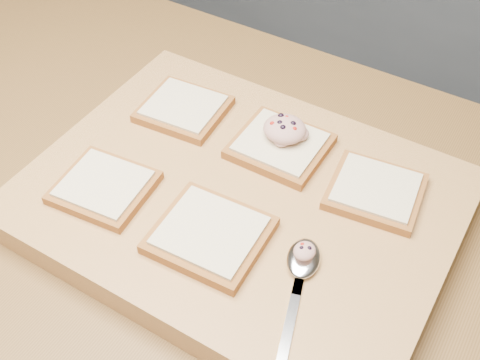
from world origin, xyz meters
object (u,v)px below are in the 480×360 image
object	(u,v)px
tuna_salad_dollop	(285,129)
spoon	(301,269)
cutting_board	(240,202)
bread_far_center	(280,145)

from	to	relation	value
tuna_salad_dollop	spoon	distance (m)	0.21
cutting_board	spoon	world-z (taller)	spoon
tuna_salad_dollop	cutting_board	bearing A→B (deg)	-94.02
tuna_salad_dollop	spoon	world-z (taller)	tuna_salad_dollop
bread_far_center	spoon	world-z (taller)	bread_far_center
bread_far_center	spoon	bearing A→B (deg)	-54.52
bread_far_center	spoon	size ratio (longest dim) A/B	0.63
cutting_board	bread_far_center	size ratio (longest dim) A/B	4.42
cutting_board	bread_far_center	bearing A→B (deg)	85.61
bread_far_center	tuna_salad_dollop	bearing A→B (deg)	89.27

